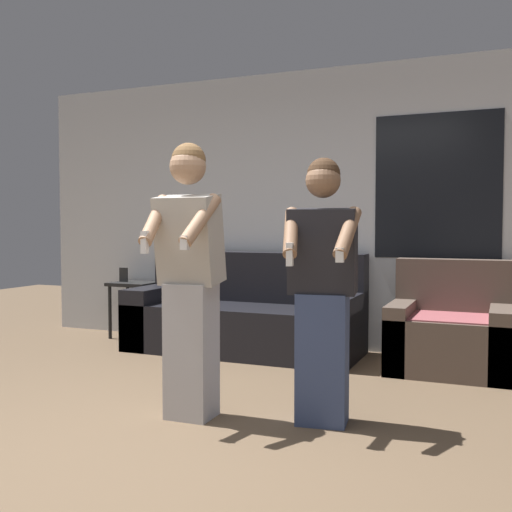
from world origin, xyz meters
name	(u,v)px	position (x,y,z in m)	size (l,w,h in m)	color
ground_plane	(127,463)	(0.00, 0.00, 0.00)	(14.00, 14.00, 0.00)	brown
wall_back	(315,209)	(0.02, 3.15, 1.35)	(6.17, 0.07, 2.70)	silver
couch	(245,318)	(-0.53, 2.70, 0.32)	(2.19, 0.87, 0.93)	black
armchair	(451,333)	(1.34, 2.65, 0.31)	(0.96, 0.82, 0.91)	brown
side_table	(134,292)	(-1.91, 2.89, 0.49)	(0.47, 0.40, 0.75)	black
person_left	(190,277)	(-0.05, 0.75, 0.88)	(0.44, 0.48, 1.69)	#B2B2B7
person_right	(323,290)	(0.73, 0.97, 0.81)	(0.46, 0.50, 1.60)	#384770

